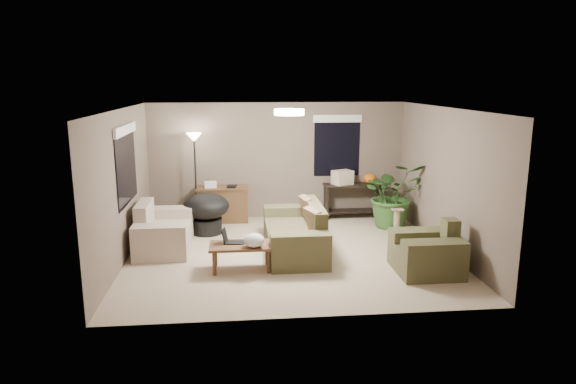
{
  "coord_description": "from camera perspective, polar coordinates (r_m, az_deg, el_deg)",
  "views": [
    {
      "loc": [
        -0.87,
        -8.48,
        2.94
      ],
      "look_at": [
        0.0,
        0.2,
        1.05
      ],
      "focal_mm": 32.0,
      "sensor_mm": 36.0,
      "label": 1
    }
  ],
  "objects": [
    {
      "name": "houseplant",
      "position": [
        10.68,
        11.57,
        -1.06
      ],
      "size": [
        1.22,
        1.36,
        1.06
      ],
      "primitive_type": "imported",
      "color": "#2D5923",
      "rests_on": "ground"
    },
    {
      "name": "papasan_chair",
      "position": [
        10.17,
        -9.06,
        -2.02
      ],
      "size": [
        1.02,
        1.02,
        0.8
      ],
      "color": "black",
      "rests_on": "ground"
    },
    {
      "name": "ceiling_fixture",
      "position": [
        8.54,
        0.14,
        8.87
      ],
      "size": [
        0.5,
        0.5,
        0.1
      ],
      "primitive_type": "cylinder",
      "color": "white",
      "rests_on": "room_shell"
    },
    {
      "name": "desk_papers",
      "position": [
        10.9,
        -8.14,
        0.79
      ],
      "size": [
        0.7,
        0.29,
        0.12
      ],
      "color": "silver",
      "rests_on": "desk"
    },
    {
      "name": "desk",
      "position": [
        10.99,
        -7.26,
        -1.35
      ],
      "size": [
        1.1,
        0.5,
        0.75
      ],
      "color": "brown",
      "rests_on": "ground"
    },
    {
      "name": "floor_lamp",
      "position": [
        10.68,
        -10.35,
        4.8
      ],
      "size": [
        0.32,
        0.32,
        1.91
      ],
      "color": "black",
      "rests_on": "ground"
    },
    {
      "name": "cat_scratching_post",
      "position": [
        10.34,
        11.97,
        -3.32
      ],
      "size": [
        0.32,
        0.32,
        0.5
      ],
      "color": "tan",
      "rests_on": "ground"
    },
    {
      "name": "plastic_bag",
      "position": [
        7.99,
        -3.79,
        -5.37
      ],
      "size": [
        0.4,
        0.39,
        0.22
      ],
      "primitive_type": "ellipsoid",
      "rotation": [
        0.0,
        0.0,
        -0.42
      ],
      "color": "white",
      "rests_on": "coffee_table"
    },
    {
      "name": "console_table",
      "position": [
        11.3,
        7.26,
        -0.67
      ],
      "size": [
        1.3,
        0.4,
        0.75
      ],
      "color": "black",
      "rests_on": "ground"
    },
    {
      "name": "pumpkin",
      "position": [
        11.3,
        9.05,
        1.47
      ],
      "size": [
        0.33,
        0.33,
        0.22
      ],
      "primitive_type": "ellipsoid",
      "rotation": [
        0.0,
        0.0,
        -0.27
      ],
      "color": "orange",
      "rests_on": "console_table"
    },
    {
      "name": "laptop",
      "position": [
        8.24,
        -6.41,
        -5.23
      ],
      "size": [
        0.39,
        0.26,
        0.24
      ],
      "color": "black",
      "rests_on": "coffee_table"
    },
    {
      "name": "room_shell",
      "position": [
        8.69,
        0.13,
        1.01
      ],
      "size": [
        5.5,
        5.5,
        5.5
      ],
      "color": "tan",
      "rests_on": "ground"
    },
    {
      "name": "main_sofa",
      "position": [
        9.04,
        0.95,
        -4.79
      ],
      "size": [
        0.95,
        2.2,
        0.85
      ],
      "color": "#46422A",
      "rests_on": "ground"
    },
    {
      "name": "throw_pillows",
      "position": [
        8.98,
        2.58,
        -2.57
      ],
      "size": [
        0.37,
        1.39,
        0.47
      ],
      "color": "#8C7251",
      "rests_on": "main_sofa"
    },
    {
      "name": "cardboard_box",
      "position": [
        11.16,
        6.07,
        1.63
      ],
      "size": [
        0.49,
        0.44,
        0.3
      ],
      "primitive_type": "cube",
      "rotation": [
        0.0,
        0.0,
        0.41
      ],
      "color": "beige",
      "rests_on": "console_table"
    },
    {
      "name": "coffee_table",
      "position": [
        8.18,
        -5.22,
        -6.23
      ],
      "size": [
        1.0,
        0.55,
        0.42
      ],
      "color": "brown",
      "rests_on": "ground"
    },
    {
      "name": "armchair",
      "position": [
        8.37,
        15.23,
        -6.63
      ],
      "size": [
        0.95,
        1.0,
        0.85
      ],
      "color": "#47462A",
      "rests_on": "ground"
    },
    {
      "name": "window_left",
      "position": [
        9.05,
        -17.57,
        4.32
      ],
      "size": [
        0.05,
        1.56,
        1.33
      ],
      "color": "black",
      "rests_on": "room_shell"
    },
    {
      "name": "window_back",
      "position": [
        11.23,
        5.48,
        6.28
      ],
      "size": [
        1.06,
        0.05,
        1.33
      ],
      "color": "black",
      "rests_on": "room_shell"
    },
    {
      "name": "loveseat",
      "position": [
        9.45,
        -13.75,
        -4.38
      ],
      "size": [
        0.9,
        1.6,
        0.85
      ],
      "color": "beige",
      "rests_on": "ground"
    }
  ]
}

